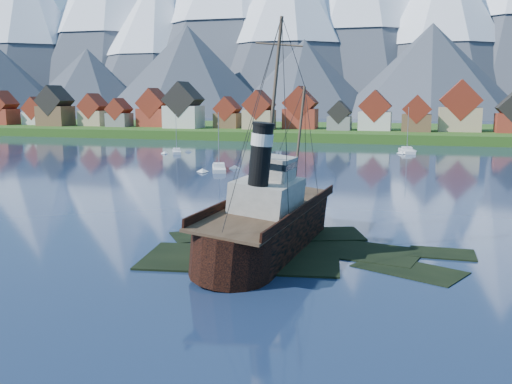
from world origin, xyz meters
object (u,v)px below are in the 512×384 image
(sailboat_a, at_px, (219,169))
(sailboat_c, at_px, (177,152))
(tugboat_wreck, at_px, (271,218))
(sailboat_e, at_px, (407,151))

(sailboat_a, xyz_separation_m, sailboat_c, (-22.53, 30.52, -0.03))
(tugboat_wreck, height_order, sailboat_c, tugboat_wreck)
(sailboat_c, relative_size, sailboat_e, 0.85)
(tugboat_wreck, height_order, sailboat_e, tugboat_wreck)
(sailboat_c, bearing_deg, tugboat_wreck, -85.84)
(sailboat_c, distance_m, sailboat_e, 61.18)
(sailboat_a, height_order, sailboat_e, sailboat_e)
(tugboat_wreck, relative_size, sailboat_e, 2.32)
(sailboat_c, xyz_separation_m, sailboat_e, (58.53, 17.81, 0.03))
(sailboat_a, relative_size, sailboat_c, 1.15)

